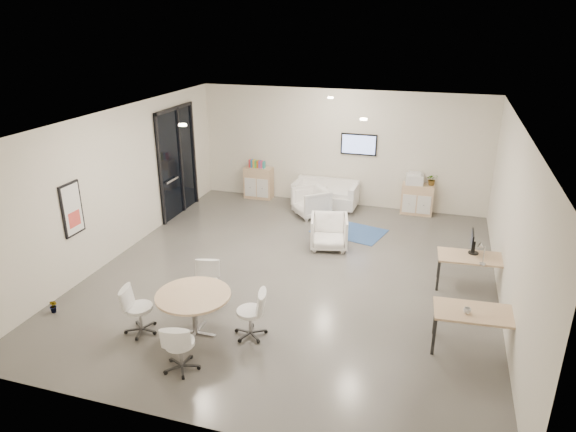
% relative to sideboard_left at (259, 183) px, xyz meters
% --- Properties ---
extents(room_shell, '(9.60, 10.60, 4.80)m').
position_rel_sideboard_left_xyz_m(room_shell, '(2.35, -4.26, 1.15)').
color(room_shell, '#504C48').
rests_on(room_shell, ground).
extents(glass_door, '(0.09, 1.90, 2.85)m').
position_rel_sideboard_left_xyz_m(glass_door, '(-1.61, -1.76, 1.05)').
color(glass_door, black).
rests_on(glass_door, room_shell).
extents(artwork, '(0.05, 0.54, 1.04)m').
position_rel_sideboard_left_xyz_m(artwork, '(-1.63, -5.86, 1.09)').
color(artwork, black).
rests_on(artwork, room_shell).
extents(wall_tv, '(0.98, 0.06, 0.58)m').
position_rel_sideboard_left_xyz_m(wall_tv, '(2.85, 0.20, 1.30)').
color(wall_tv, black).
rests_on(wall_tv, room_shell).
extents(ceiling_spots, '(3.14, 4.14, 0.03)m').
position_rel_sideboard_left_xyz_m(ceiling_spots, '(2.15, -3.43, 2.73)').
color(ceiling_spots, '#FFEAC6').
rests_on(ceiling_spots, room_shell).
extents(sideboard_left, '(0.81, 0.42, 0.91)m').
position_rel_sideboard_left_xyz_m(sideboard_left, '(0.00, 0.00, 0.00)').
color(sideboard_left, tan).
rests_on(sideboard_left, room_shell).
extents(sideboard_right, '(0.83, 0.40, 0.83)m').
position_rel_sideboard_left_xyz_m(sideboard_right, '(4.53, 0.01, -0.04)').
color(sideboard_right, tan).
rests_on(sideboard_right, room_shell).
extents(books, '(0.47, 0.14, 0.22)m').
position_rel_sideboard_left_xyz_m(books, '(-0.04, 0.00, 0.57)').
color(books, red).
rests_on(books, sideboard_left).
extents(printer, '(0.49, 0.42, 0.32)m').
position_rel_sideboard_left_xyz_m(printer, '(4.40, 0.01, 0.52)').
color(printer, white).
rests_on(printer, sideboard_right).
extents(loveseat, '(1.76, 0.92, 0.65)m').
position_rel_sideboard_left_xyz_m(loveseat, '(2.06, -0.20, -0.10)').
color(loveseat, silver).
rests_on(loveseat, room_shell).
extents(blue_rug, '(1.91, 1.50, 0.01)m').
position_rel_sideboard_left_xyz_m(blue_rug, '(3.02, -1.74, -0.45)').
color(blue_rug, '#2F4890').
rests_on(blue_rug, room_shell).
extents(armchair_left, '(1.10, 1.11, 0.83)m').
position_rel_sideboard_left_xyz_m(armchair_left, '(1.85, -0.97, -0.04)').
color(armchair_left, silver).
rests_on(armchair_left, room_shell).
extents(armchair_right, '(0.98, 0.94, 0.85)m').
position_rel_sideboard_left_xyz_m(armchair_right, '(2.75, -2.83, -0.03)').
color(armchair_right, silver).
rests_on(armchair_right, room_shell).
extents(desk_rear, '(1.35, 0.75, 0.68)m').
position_rel_sideboard_left_xyz_m(desk_rear, '(5.82, -3.87, 0.16)').
color(desk_rear, tan).
rests_on(desk_rear, room_shell).
extents(desk_front, '(1.41, 0.78, 0.71)m').
position_rel_sideboard_left_xyz_m(desk_front, '(5.85, -5.98, 0.18)').
color(desk_front, tan).
rests_on(desk_front, room_shell).
extents(monitor, '(0.20, 0.50, 0.44)m').
position_rel_sideboard_left_xyz_m(monitor, '(5.78, -3.72, 0.47)').
color(monitor, black).
rests_on(monitor, desk_rear).
extents(round_table, '(1.24, 1.24, 0.75)m').
position_rel_sideboard_left_xyz_m(round_table, '(1.38, -6.86, 0.22)').
color(round_table, tan).
rests_on(round_table, room_shell).
extents(meeting_chairs, '(2.51, 2.51, 0.82)m').
position_rel_sideboard_left_xyz_m(meeting_chairs, '(1.38, -6.86, -0.04)').
color(meeting_chairs, white).
rests_on(meeting_chairs, room_shell).
extents(plant_cabinet, '(0.35, 0.37, 0.25)m').
position_rel_sideboard_left_xyz_m(plant_cabinet, '(4.86, 0.04, 0.50)').
color(plant_cabinet, '#3F7F3F').
rests_on(plant_cabinet, sideboard_right).
extents(plant_floor, '(0.16, 0.27, 0.12)m').
position_rel_sideboard_left_xyz_m(plant_floor, '(-1.35, -7.02, -0.39)').
color(plant_floor, '#3F7F3F').
rests_on(plant_floor, room_shell).
extents(cup, '(0.11, 0.09, 0.11)m').
position_rel_sideboard_left_xyz_m(cup, '(5.66, -6.07, 0.31)').
color(cup, white).
rests_on(cup, desk_front).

